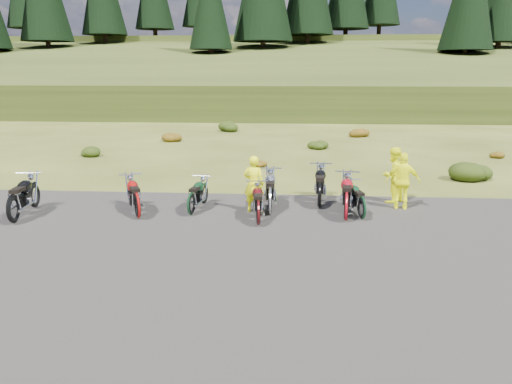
# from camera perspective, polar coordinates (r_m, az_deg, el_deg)

# --- Properties ---
(ground) EXTENTS (300.00, 300.00, 0.00)m
(ground) POSITION_cam_1_polar(r_m,az_deg,el_deg) (13.73, -0.74, -4.47)
(ground) COLOR #373F15
(ground) RESTS_ON ground
(gravel_pad) EXTENTS (20.00, 12.00, 0.04)m
(gravel_pad) POSITION_cam_1_polar(r_m,az_deg,el_deg) (11.86, -1.57, -7.52)
(gravel_pad) COLOR black
(gravel_pad) RESTS_ON ground
(hill_slope) EXTENTS (300.00, 45.97, 9.37)m
(hill_slope) POSITION_cam_1_polar(r_m,az_deg,el_deg) (63.14, 3.19, 10.01)
(hill_slope) COLOR #2C3612
(hill_slope) RESTS_ON ground
(hill_plateau) EXTENTS (300.00, 90.00, 9.17)m
(hill_plateau) POSITION_cam_1_polar(r_m,az_deg,el_deg) (123.06, 3.73, 11.92)
(hill_plateau) COLOR #2C3612
(hill_plateau) RESTS_ON ground
(shrub_1) EXTENTS (1.03, 1.03, 0.61)m
(shrub_1) POSITION_cam_1_polar(r_m,az_deg,el_deg) (26.65, -18.50, 4.54)
(shrub_1) COLOR black
(shrub_1) RESTS_ON ground
(shrub_2) EXTENTS (1.30, 1.30, 0.77)m
(shrub_2) POSITION_cam_1_polar(r_m,az_deg,el_deg) (30.73, -9.71, 6.37)
(shrub_2) COLOR brown
(shrub_2) RESTS_ON ground
(shrub_3) EXTENTS (1.56, 1.56, 0.92)m
(shrub_3) POSITION_cam_1_polar(r_m,az_deg,el_deg) (35.37, -3.06, 7.65)
(shrub_3) COLOR black
(shrub_3) RESTS_ON ground
(shrub_4) EXTENTS (0.77, 0.77, 0.45)m
(shrub_4) POSITION_cam_1_polar(r_m,az_deg,el_deg) (22.61, 0.24, 3.48)
(shrub_4) COLOR brown
(shrub_4) RESTS_ON ground
(shrub_5) EXTENTS (1.03, 1.03, 0.61)m
(shrub_5) POSITION_cam_1_polar(r_m,az_deg,el_deg) (27.81, 7.00, 5.52)
(shrub_5) COLOR black
(shrub_5) RESTS_ON ground
(shrub_6) EXTENTS (1.30, 1.30, 0.77)m
(shrub_6) POSITION_cam_1_polar(r_m,az_deg,el_deg) (33.29, 11.61, 6.86)
(shrub_6) COLOR brown
(shrub_6) RESTS_ON ground
(shrub_7) EXTENTS (1.56, 1.56, 0.92)m
(shrub_7) POSITION_cam_1_polar(r_m,az_deg,el_deg) (21.67, 23.46, 2.49)
(shrub_7) COLOR black
(shrub_7) RESTS_ON ground
(shrub_8) EXTENTS (0.77, 0.77, 0.45)m
(shrub_8) POSITION_cam_1_polar(r_m,az_deg,el_deg) (27.61, 25.59, 4.03)
(shrub_8) COLOR brown
(shrub_8) RESTS_ON ground
(motorcycle_0) EXTENTS (1.05, 2.42, 1.23)m
(motorcycle_0) POSITION_cam_1_polar(r_m,az_deg,el_deg) (15.96, -25.83, -3.26)
(motorcycle_0) COLOR black
(motorcycle_0) RESTS_ON ground
(motorcycle_1) EXTENTS (1.59, 2.26, 1.13)m
(motorcycle_1) POSITION_cam_1_polar(r_m,az_deg,el_deg) (15.20, -13.31, -3.01)
(motorcycle_1) COLOR #940D0A
(motorcycle_1) RESTS_ON ground
(motorcycle_2) EXTENTS (0.89, 2.00, 1.01)m
(motorcycle_2) POSITION_cam_1_polar(r_m,az_deg,el_deg) (15.26, -7.36, -2.68)
(motorcycle_2) COLOR black
(motorcycle_2) RESTS_ON ground
(motorcycle_3) EXTENTS (0.87, 2.34, 1.21)m
(motorcycle_3) POSITION_cam_1_polar(r_m,az_deg,el_deg) (15.22, 1.60, -2.61)
(motorcycle_3) COLOR silver
(motorcycle_3) RESTS_ON ground
(motorcycle_4) EXTENTS (0.88, 2.08, 1.06)m
(motorcycle_4) POSITION_cam_1_polar(r_m,az_deg,el_deg) (14.17, 0.26, -3.87)
(motorcycle_4) COLOR #420B0D
(motorcycle_4) RESTS_ON ground
(motorcycle_5) EXTENTS (0.93, 2.39, 1.23)m
(motorcycle_5) POSITION_cam_1_polar(r_m,az_deg,el_deg) (16.03, 7.23, -1.86)
(motorcycle_5) COLOR black
(motorcycle_5) RESTS_ON ground
(motorcycle_6) EXTENTS (1.02, 2.42, 1.23)m
(motorcycle_6) POSITION_cam_1_polar(r_m,az_deg,el_deg) (14.82, 10.20, -3.29)
(motorcycle_6) COLOR maroon
(motorcycle_6) RESTS_ON ground
(motorcycle_7) EXTENTS (0.99, 1.98, 0.99)m
(motorcycle_7) POSITION_cam_1_polar(r_m,az_deg,el_deg) (15.04, 11.93, -3.12)
(motorcycle_7) COLOR #0E331A
(motorcycle_7) RESTS_ON ground
(person_middle) EXTENTS (0.70, 0.53, 1.75)m
(person_middle) POSITION_cam_1_polar(r_m,az_deg,el_deg) (15.24, -0.26, 0.83)
(person_middle) COLOR #F7FC0D
(person_middle) RESTS_ON ground
(person_right_a) EXTENTS (1.13, 1.10, 1.83)m
(person_right_a) POSITION_cam_1_polar(r_m,az_deg,el_deg) (16.95, 15.36, 1.80)
(person_right_a) COLOR #F7FC0D
(person_right_a) RESTS_ON ground
(person_right_b) EXTENTS (1.11, 0.62, 1.78)m
(person_right_b) POSITION_cam_1_polar(r_m,az_deg,el_deg) (16.22, 16.44, 1.11)
(person_right_b) COLOR #F7FC0D
(person_right_b) RESTS_ON ground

